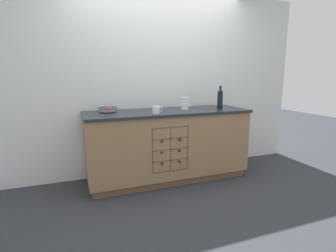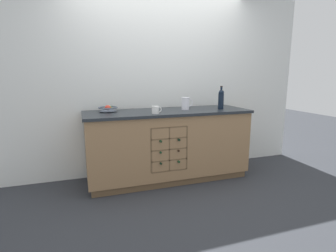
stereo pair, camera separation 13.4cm
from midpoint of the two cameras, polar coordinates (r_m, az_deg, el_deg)
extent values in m
plane|color=#2D3035|center=(3.67, 1.06, -11.21)|extent=(14.00, 14.00, 0.00)
cube|color=silver|center=(3.77, -0.92, 9.31)|extent=(4.51, 0.06, 2.55)
cube|color=brown|center=(3.65, 1.07, -10.56)|extent=(2.05, 0.59, 0.09)
cube|color=#99724C|center=(3.51, 1.09, -3.74)|extent=(2.11, 0.65, 0.81)
cube|color=#23282D|center=(3.43, 1.12, 3.07)|extent=(2.15, 0.69, 0.03)
cube|color=brown|center=(3.27, 0.92, -4.67)|extent=(0.46, 0.01, 0.55)
cube|color=brown|center=(3.16, -2.68, -5.27)|extent=(0.02, 0.10, 0.55)
cube|color=brown|center=(3.31, 4.97, -4.54)|extent=(0.02, 0.10, 0.55)
cube|color=brown|center=(3.31, 1.21, -9.46)|extent=(0.46, 0.10, 0.02)
cube|color=brown|center=(3.27, 1.22, -7.22)|extent=(0.46, 0.10, 0.02)
cube|color=brown|center=(3.23, 1.23, -4.91)|extent=(0.46, 0.10, 0.02)
cube|color=brown|center=(3.19, 1.24, -2.55)|extent=(0.46, 0.10, 0.02)
cube|color=brown|center=(3.16, 1.26, -0.14)|extent=(0.46, 0.10, 0.02)
cube|color=brown|center=(3.23, 1.23, -4.91)|extent=(0.02, 0.10, 0.55)
cylinder|color=black|center=(3.34, -1.31, -7.23)|extent=(0.07, 0.20, 0.07)
cylinder|color=black|center=(3.21, -0.53, -8.00)|extent=(0.03, 0.09, 0.03)
cylinder|color=#19381E|center=(3.40, 2.49, -6.93)|extent=(0.07, 0.19, 0.07)
cylinder|color=#19381E|center=(3.28, 3.38, -7.64)|extent=(0.03, 0.08, 0.03)
cylinder|color=#19381E|center=(3.31, -1.35, -4.96)|extent=(0.07, 0.20, 0.07)
cylinder|color=#19381E|center=(3.18, -0.58, -5.63)|extent=(0.03, 0.09, 0.03)
cylinder|color=black|center=(3.39, 2.30, -4.58)|extent=(0.07, 0.21, 0.07)
cylinder|color=black|center=(3.26, 3.24, -5.25)|extent=(0.03, 0.09, 0.03)
cylinder|color=#19381E|center=(3.27, -1.37, -2.60)|extent=(0.08, 0.21, 0.08)
cylinder|color=#19381E|center=(3.14, -0.56, -3.21)|extent=(0.03, 0.09, 0.03)
cylinder|color=black|center=(3.32, 2.53, -2.37)|extent=(0.08, 0.19, 0.08)
cylinder|color=black|center=(3.20, 3.41, -2.91)|extent=(0.03, 0.08, 0.03)
cylinder|color=#4C5666|center=(3.39, -11.80, 3.13)|extent=(0.11, 0.11, 0.01)
cone|color=#4C5666|center=(3.38, -11.83, 3.65)|extent=(0.22, 0.22, 0.05)
torus|color=#4C5666|center=(3.38, -11.84, 3.93)|extent=(0.24, 0.24, 0.02)
sphere|color=#7FA838|center=(3.44, -11.62, 3.85)|extent=(0.07, 0.07, 0.07)
sphere|color=red|center=(3.37, -11.86, 3.79)|extent=(0.08, 0.08, 0.08)
cylinder|color=white|center=(3.54, 4.88, 4.91)|extent=(0.10, 0.10, 0.16)
torus|color=white|center=(3.53, 4.90, 6.16)|extent=(0.11, 0.11, 0.01)
torus|color=white|center=(3.56, 5.69, 5.06)|extent=(0.11, 0.01, 0.11)
cylinder|color=white|center=(3.16, -1.58, 3.53)|extent=(0.09, 0.09, 0.09)
torus|color=white|center=(3.17, -0.79, 3.60)|extent=(0.07, 0.01, 0.07)
cylinder|color=black|center=(3.65, 12.48, 5.25)|extent=(0.08, 0.08, 0.21)
sphere|color=black|center=(3.64, 12.55, 7.10)|extent=(0.07, 0.07, 0.07)
cylinder|color=black|center=(3.64, 12.58, 7.60)|extent=(0.03, 0.03, 0.09)
cylinder|color=black|center=(3.64, 12.61, 8.40)|extent=(0.03, 0.03, 0.01)
camera|label=1|loc=(0.07, -88.89, 0.22)|focal=28.00mm
camera|label=2|loc=(0.07, 91.11, -0.22)|focal=28.00mm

